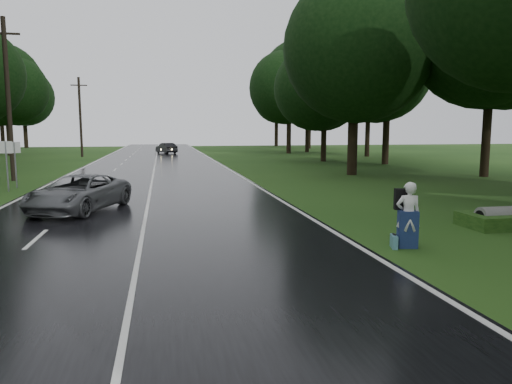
% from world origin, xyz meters
% --- Properties ---
extents(ground, '(160.00, 160.00, 0.00)m').
position_xyz_m(ground, '(0.00, 0.00, 0.00)').
color(ground, '#244715').
rests_on(ground, ground).
extents(road, '(12.00, 140.00, 0.04)m').
position_xyz_m(road, '(0.00, 20.00, 0.02)').
color(road, black).
rests_on(road, ground).
extents(lane_center, '(0.12, 140.00, 0.01)m').
position_xyz_m(lane_center, '(0.00, 20.00, 0.04)').
color(lane_center, silver).
rests_on(lane_center, road).
extents(grey_car, '(4.00, 5.51, 1.39)m').
position_xyz_m(grey_car, '(-2.57, 6.80, 0.74)').
color(grey_car, '#505255').
rests_on(grey_car, road).
extents(far_car, '(2.90, 4.45, 1.38)m').
position_xyz_m(far_car, '(1.21, 50.95, 0.73)').
color(far_car, black).
rests_on(far_car, road).
extents(hitchhiker, '(0.74, 0.69, 1.80)m').
position_xyz_m(hitchhiker, '(7.12, -0.85, 0.84)').
color(hitchhiker, silver).
rests_on(hitchhiker, ground).
extents(suitcase, '(0.28, 0.51, 0.35)m').
position_xyz_m(suitcase, '(6.76, -0.83, 0.17)').
color(suitcase, teal).
rests_on(suitcase, ground).
extents(culvert, '(1.36, 0.68, 0.68)m').
position_xyz_m(culvert, '(11.43, 1.05, 0.00)').
color(culvert, slate).
rests_on(culvert, ground).
extents(utility_pole_mid, '(1.80, 0.28, 9.90)m').
position_xyz_m(utility_pole_mid, '(-8.50, 19.42, 0.00)').
color(utility_pole_mid, black).
rests_on(utility_pole_mid, ground).
extents(utility_pole_far, '(1.80, 0.28, 9.10)m').
position_xyz_m(utility_pole_far, '(-8.50, 45.76, 0.00)').
color(utility_pole_far, black).
rests_on(utility_pole_far, ground).
extents(road_sign_a, '(0.62, 0.10, 2.59)m').
position_xyz_m(road_sign_a, '(-7.20, 13.92, 0.00)').
color(road_sign_a, white).
rests_on(road_sign_a, ground).
extents(road_sign_b, '(0.60, 0.10, 2.52)m').
position_xyz_m(road_sign_b, '(-7.20, 15.38, 0.00)').
color(road_sign_b, white).
rests_on(road_sign_b, ground).
extents(tree_left_f, '(9.31, 9.31, 14.54)m').
position_xyz_m(tree_left_f, '(-17.56, 50.44, 0.00)').
color(tree_left_f, black).
rests_on(tree_left_f, ground).
extents(tree_right_d, '(9.33, 9.33, 14.58)m').
position_xyz_m(tree_right_d, '(13.79, 18.99, 0.00)').
color(tree_right_d, black).
rests_on(tree_right_d, ground).
extents(tree_right_e, '(7.77, 7.77, 12.13)m').
position_xyz_m(tree_right_e, '(16.50, 32.79, 0.00)').
color(tree_right_e, black).
rests_on(tree_right_e, ground).
extents(tree_right_f, '(9.64, 9.64, 15.07)m').
position_xyz_m(tree_right_f, '(17.25, 48.84, 0.00)').
color(tree_right_f, black).
rests_on(tree_right_f, ground).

